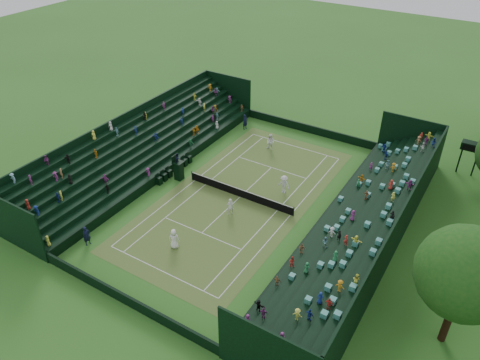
{
  "coord_description": "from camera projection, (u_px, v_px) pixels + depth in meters",
  "views": [
    {
      "loc": [
        19.56,
        -31.54,
        26.6
      ],
      "look_at": [
        0.0,
        0.0,
        2.0
      ],
      "focal_mm": 35.0,
      "sensor_mm": 36.0,
      "label": 1
    }
  ],
  "objects": [
    {
      "name": "perimeter_wall_west",
      "position": [
        171.0,
        168.0,
        49.08
      ],
      "size": [
        0.2,
        31.77,
        1.0
      ],
      "primitive_type": "cube",
      "color": "black",
      "rests_on": "ground"
    },
    {
      "name": "line_judge_north",
      "position": [
        245.0,
        122.0,
        57.12
      ],
      "size": [
        0.66,
        0.81,
        1.93
      ],
      "primitive_type": "imported",
      "rotation": [
        0.0,
        0.0,
        1.26
      ],
      "color": "black",
      "rests_on": "ground"
    },
    {
      "name": "south_grandstand",
      "position": [
        140.0,
        149.0,
        50.34
      ],
      "size": [
        6.6,
        32.0,
        4.9
      ],
      "color": "black",
      "rests_on": "ground"
    },
    {
      "name": "tennis_net",
      "position": [
        240.0,
        193.0,
        45.34
      ],
      "size": [
        11.67,
        0.1,
        1.06
      ],
      "color": "black",
      "rests_on": "ground"
    },
    {
      "name": "player_far_west",
      "position": [
        270.0,
        142.0,
        52.87
      ],
      "size": [
        1.01,
        0.82,
        1.94
      ],
      "primitive_type": "imported",
      "rotation": [
        0.0,
        0.0,
        -0.1
      ],
      "color": "white",
      "rests_on": "ground"
    },
    {
      "name": "ground",
      "position": [
        240.0,
        197.0,
        45.63
      ],
      "size": [
        160.0,
        160.0,
        0.0
      ],
      "primitive_type": "plane",
      "color": "#316A21",
      "rests_on": "ground"
    },
    {
      "name": "perimeter_wall_north",
      "position": [
        309.0,
        129.0,
        56.6
      ],
      "size": [
        17.17,
        0.2,
        1.0
      ],
      "primitive_type": "cube",
      "color": "black",
      "rests_on": "ground"
    },
    {
      "name": "north_grandstand",
      "position": [
        368.0,
        228.0,
        39.21
      ],
      "size": [
        6.6,
        32.0,
        4.9
      ],
      "color": "black",
      "rests_on": "ground"
    },
    {
      "name": "line_judge_south",
      "position": [
        87.0,
        236.0,
        39.36
      ],
      "size": [
        0.56,
        0.74,
        1.84
      ],
      "primitive_type": "imported",
      "rotation": [
        0.0,
        0.0,
        1.39
      ],
      "color": "black",
      "rests_on": "ground"
    },
    {
      "name": "player_near_west",
      "position": [
        174.0,
        239.0,
        39.03
      ],
      "size": [
        1.08,
        0.93,
        1.87
      ],
      "primitive_type": "imported",
      "rotation": [
        0.0,
        0.0,
        3.58
      ],
      "color": "white",
      "rests_on": "ground"
    },
    {
      "name": "perimeter_wall_south",
      "position": [
        125.0,
        299.0,
        34.1
      ],
      "size": [
        17.17,
        0.2,
        1.0
      ],
      "primitive_type": "cube",
      "color": "black",
      "rests_on": "ground"
    },
    {
      "name": "player_near_east",
      "position": [
        230.0,
        206.0,
        42.93
      ],
      "size": [
        0.73,
        0.73,
        1.71
      ],
      "primitive_type": "imported",
      "rotation": [
        0.0,
        0.0,
        3.91
      ],
      "color": "white",
      "rests_on": "ground"
    },
    {
      "name": "player_far_east",
      "position": [
        284.0,
        184.0,
        45.75
      ],
      "size": [
        1.29,
        0.79,
        1.94
      ],
      "primitive_type": "imported",
      "rotation": [
        0.0,
        0.0,
        -0.06
      ],
      "color": "white",
      "rests_on": "ground"
    },
    {
      "name": "court_surface",
      "position": [
        240.0,
        197.0,
        45.62
      ],
      "size": [
        12.97,
        26.77,
        0.01
      ],
      "primitive_type": "cube",
      "color": "#377B29",
      "rests_on": "ground"
    },
    {
      "name": "scoreboard_tower",
      "position": [
        471.0,
        148.0,
        47.43
      ],
      "size": [
        2.0,
        1.0,
        3.7
      ],
      "color": "black",
      "rests_on": "ground"
    },
    {
      "name": "umpire_chair",
      "position": [
        178.0,
        168.0,
        47.6
      ],
      "size": [
        0.97,
        0.97,
        3.05
      ],
      "color": "black",
      "rests_on": "ground"
    },
    {
      "name": "courtside_chairs",
      "position": [
        174.0,
        169.0,
        49.05
      ],
      "size": [
        0.54,
        5.51,
        1.17
      ],
      "color": "black",
      "rests_on": "ground"
    },
    {
      "name": "perimeter_wall_east",
      "position": [
        321.0,
        222.0,
        41.62
      ],
      "size": [
        0.2,
        31.77,
        1.0
      ],
      "primitive_type": "cube",
      "color": "black",
      "rests_on": "ground"
    }
  ]
}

